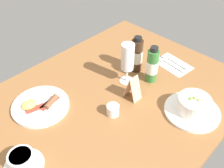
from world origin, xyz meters
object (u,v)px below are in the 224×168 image
object	(u,v)px
coffee_cup	(22,161)
breakfast_plate	(40,105)
menu_card	(133,88)
porridge_bowl	(193,106)
cutlery_setting	(172,64)
wine_glass	(128,59)
creamer_jug	(113,110)
sauce_bottle_green	(152,66)
sauce_bottle_brown	(137,55)

from	to	relation	value
coffee_cup	breakfast_plate	distance (cm)	25.99
coffee_cup	menu_card	xyz separation A→B (cm)	(48.09, -4.18, 2.42)
porridge_bowl	cutlery_setting	xyz separation A→B (cm)	(21.20, 23.10, -3.00)
wine_glass	breakfast_plate	size ratio (longest dim) A/B	0.84
porridge_bowl	breakfast_plate	bearing A→B (deg)	131.37
breakfast_plate	cutlery_setting	bearing A→B (deg)	-19.50
creamer_jug	wine_glass	xyz separation A→B (cm)	(18.36, 9.39, 9.70)
creamer_jug	sauce_bottle_green	world-z (taller)	sauce_bottle_green
coffee_cup	wine_glass	bearing A→B (deg)	4.67
breakfast_plate	menu_card	distance (cm)	37.36
coffee_cup	sauce_bottle_green	world-z (taller)	sauce_bottle_green
sauce_bottle_brown	breakfast_plate	world-z (taller)	sauce_bottle_brown
wine_glass	porridge_bowl	bearing A→B (deg)	-83.65
coffee_cup	cutlery_setting	bearing A→B (deg)	-2.32
menu_card	sauce_bottle_green	bearing A→B (deg)	5.64
porridge_bowl	cutlery_setting	size ratio (longest dim) A/B	1.18
creamer_jug	wine_glass	bearing A→B (deg)	27.08
coffee_cup	breakfast_plate	size ratio (longest dim) A/B	0.57
creamer_jug	breakfast_plate	bearing A→B (deg)	126.93
wine_glass	menu_card	size ratio (longest dim) A/B	1.79
cutlery_setting	menu_card	distance (cm)	31.16
sauce_bottle_green	cutlery_setting	bearing A→B (deg)	-1.42
sauce_bottle_brown	sauce_bottle_green	bearing A→B (deg)	-97.68
coffee_cup	porridge_bowl	bearing A→B (deg)	-24.52
coffee_cup	sauce_bottle_brown	bearing A→B (deg)	6.19
creamer_jug	wine_glass	size ratio (longest dim) A/B	0.30
cutlery_setting	coffee_cup	world-z (taller)	coffee_cup
cutlery_setting	wine_glass	size ratio (longest dim) A/B	0.96
creamer_jug	sauce_bottle_brown	xyz separation A→B (cm)	(27.65, 11.85, 5.70)
coffee_cup	wine_glass	world-z (taller)	wine_glass
sauce_bottle_green	sauce_bottle_brown	distance (cm)	9.77
porridge_bowl	menu_card	distance (cm)	24.17
cutlery_setting	sauce_bottle_brown	distance (cm)	19.90
sauce_bottle_green	menu_card	size ratio (longest dim) A/B	1.63
coffee_cup	breakfast_plate	world-z (taller)	coffee_cup
breakfast_plate	creamer_jug	bearing A→B (deg)	-53.07
porridge_bowl	sauce_bottle_brown	xyz separation A→B (cm)	(5.87, 33.19, 4.68)
menu_card	sauce_bottle_brown	bearing A→B (deg)	35.68
wine_glass	menu_card	bearing A→B (deg)	-125.47
sauce_bottle_green	creamer_jug	bearing A→B (deg)	-175.28
coffee_cup	creamer_jug	distance (cm)	36.21
breakfast_plate	porridge_bowl	bearing A→B (deg)	-48.63
sauce_bottle_green	menu_card	xyz separation A→B (cm)	(-14.12, -1.39, -2.64)
porridge_bowl	wine_glass	distance (cm)	32.12
wine_glass	breakfast_plate	world-z (taller)	wine_glass
cutlery_setting	creamer_jug	world-z (taller)	creamer_jug
sauce_bottle_green	porridge_bowl	bearing A→B (deg)	-100.98
sauce_bottle_green	menu_card	distance (cm)	14.43
porridge_bowl	sauce_bottle_brown	world-z (taller)	sauce_bottle_brown
porridge_bowl	coffee_cup	size ratio (longest dim) A/B	1.68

